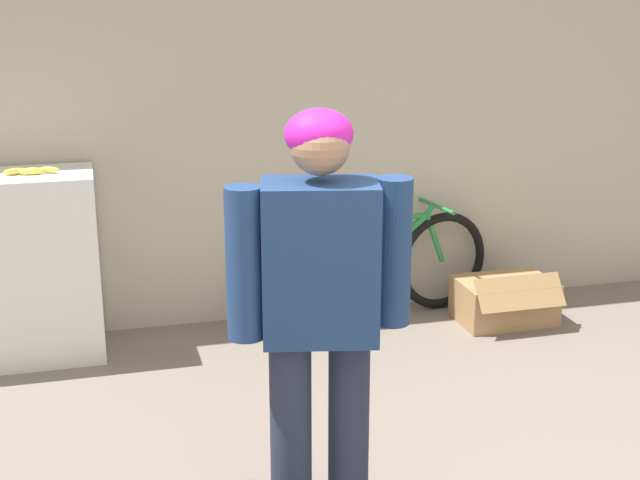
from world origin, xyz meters
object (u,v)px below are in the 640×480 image
at_px(cardboard_box, 504,300).
at_px(banana, 31,171).
at_px(bicycle, 369,268).
at_px(person, 320,294).

bearing_deg(cardboard_box, banana, 176.46).
height_order(bicycle, cardboard_box, bicycle).
bearing_deg(person, cardboard_box, 59.07).
bearing_deg(person, banana, 131.47).
bearing_deg(banana, cardboard_box, -3.54).
distance_m(person, bicycle, 2.17).
xyz_separation_m(bicycle, banana, (-1.86, -0.06, 0.71)).
distance_m(bicycle, banana, 1.99).
relative_size(person, banana, 5.35).
height_order(person, cardboard_box, person).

